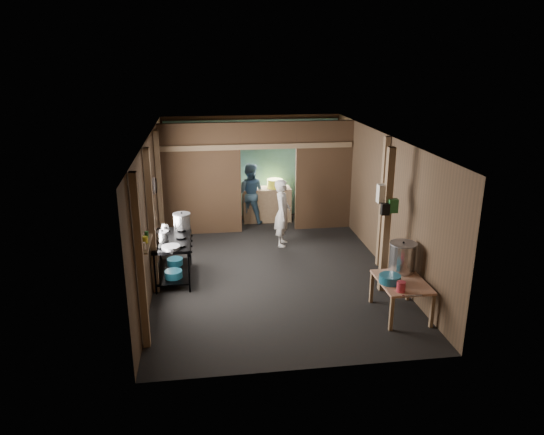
{
  "coord_description": "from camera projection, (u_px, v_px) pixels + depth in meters",
  "views": [
    {
      "loc": [
        -1.26,
        -9.25,
        4.07
      ],
      "look_at": [
        0.0,
        -0.2,
        1.1
      ],
      "focal_mm": 33.38,
      "sensor_mm": 36.0,
      "label": 1
    }
  ],
  "objects": [
    {
      "name": "wall_clock",
      "position": [
        262.0,
        144.0,
        12.78
      ],
      "size": [
        0.2,
        0.03,
        0.2
      ],
      "primitive_type": "cylinder",
      "rotation": [
        1.57,
        0.0,
        0.0
      ],
      "color": "silver",
      "rests_on": "wall_back"
    },
    {
      "name": "wall_left",
      "position": [
        151.0,
        209.0,
        9.44
      ],
      "size": [
        0.0,
        7.0,
        2.6
      ],
      "primitive_type": "cube",
      "color": "brown",
      "rests_on": "ground"
    },
    {
      "name": "turquoise_panel",
      "position": [
        253.0,
        169.0,
        12.99
      ],
      "size": [
        4.4,
        0.06,
        2.5
      ],
      "primitive_type": "cube",
      "color": "#62A3A5",
      "rests_on": "wall_back"
    },
    {
      "name": "gas_range",
      "position": [
        174.0,
        259.0,
        9.48
      ],
      "size": [
        0.7,
        1.36,
        0.8
      ],
      "primitive_type": null,
      "color": "black",
      "rests_on": "floor"
    },
    {
      "name": "ceiling",
      "position": [
        271.0,
        137.0,
        9.33
      ],
      "size": [
        4.5,
        7.0,
        0.0
      ],
      "primitive_type": "cube",
      "color": "#424140",
      "rests_on": "ground"
    },
    {
      "name": "post_left_b",
      "position": [
        152.0,
        223.0,
        8.7
      ],
      "size": [
        0.1,
        0.12,
        2.6
      ],
      "primitive_type": "cube",
      "color": "#8E7450",
      "rests_on": "floor"
    },
    {
      "name": "pink_bucket",
      "position": [
        401.0,
        287.0,
        7.72
      ],
      "size": [
        0.17,
        0.17,
        0.16
      ],
      "primitive_type": "cylinder",
      "rotation": [
        0.0,
        0.0,
        -0.26
      ],
      "color": "#BB2F3D",
      "rests_on": "prep_table"
    },
    {
      "name": "jar_green",
      "position": [
        147.0,
        235.0,
        7.63
      ],
      "size": [
        0.06,
        0.06,
        0.1
      ],
      "primitive_type": "cylinder",
      "color": "#246A2F",
      "rests_on": "wall_shelf"
    },
    {
      "name": "post_left_c",
      "position": [
        160.0,
        192.0,
        10.58
      ],
      "size": [
        0.1,
        0.12,
        2.6
      ],
      "primitive_type": "cube",
      "color": "#8E7450",
      "rests_on": "floor"
    },
    {
      "name": "stock_pot",
      "position": [
        402.0,
        258.0,
        8.4
      ],
      "size": [
        0.46,
        0.46,
        0.52
      ],
      "primitive_type": null,
      "rotation": [
        0.0,
        0.0,
        0.01
      ],
      "color": "silver",
      "rests_on": "prep_table"
    },
    {
      "name": "stove_pot_large",
      "position": [
        182.0,
        222.0,
        9.82
      ],
      "size": [
        0.38,
        0.38,
        0.34
      ],
      "primitive_type": null,
      "rotation": [
        0.0,
        0.0,
        -0.13
      ],
      "color": "silver",
      "rests_on": "gas_range"
    },
    {
      "name": "jar_white",
      "position": [
        143.0,
        246.0,
        7.19
      ],
      "size": [
        0.07,
        0.07,
        0.1
      ],
      "primitive_type": "cylinder",
      "color": "silver",
      "rests_on": "wall_shelf"
    },
    {
      "name": "partition_left",
      "position": [
        201.0,
        180.0,
        11.63
      ],
      "size": [
        1.85,
        0.1,
        2.6
      ],
      "primitive_type": "cube",
      "color": "#4A321C",
      "rests_on": "floor"
    },
    {
      "name": "stove_pot_med",
      "position": [
        162.0,
        237.0,
        9.23
      ],
      "size": [
        0.26,
        0.26,
        0.2
      ],
      "primitive_type": null,
      "rotation": [
        0.0,
        0.0,
        -0.14
      ],
      "color": "silver",
      "rests_on": "gas_range"
    },
    {
      "name": "frying_pan",
      "position": [
        171.0,
        247.0,
        8.86
      ],
      "size": [
        0.41,
        0.59,
        0.07
      ],
      "primitive_type": null,
      "rotation": [
        0.0,
        0.0,
        -0.17
      ],
      "color": "gray",
      "rests_on": "gas_range"
    },
    {
      "name": "partition_header",
      "position": [
        268.0,
        135.0,
        11.53
      ],
      "size": [
        1.3,
        0.1,
        0.6
      ],
      "primitive_type": "cube",
      "color": "#4A321C",
      "rests_on": "wall_back"
    },
    {
      "name": "back_counter",
      "position": [
        267.0,
        204.0,
        12.82
      ],
      "size": [
        1.2,
        0.5,
        0.85
      ],
      "primitive_type": "cube",
      "color": "#8E7450",
      "rests_on": "floor"
    },
    {
      "name": "yellow_tub",
      "position": [
        275.0,
        184.0,
        12.69
      ],
      "size": [
        0.4,
        0.4,
        0.22
      ],
      "primitive_type": "cylinder",
      "color": "yellow",
      "rests_on": "back_counter"
    },
    {
      "name": "worker_back",
      "position": [
        250.0,
        193.0,
        12.59
      ],
      "size": [
        0.87,
        0.77,
        1.51
      ],
      "primitive_type": "imported",
      "rotation": [
        0.0,
        0.0,
        2.84
      ],
      "color": "#456E8D",
      "rests_on": "floor"
    },
    {
      "name": "knife",
      "position": [
        412.0,
        296.0,
        7.6
      ],
      "size": [
        0.3,
        0.07,
        0.01
      ],
      "primitive_type": "cube",
      "rotation": [
        0.0,
        0.0,
        -0.13
      ],
      "color": "silver",
      "rests_on": "prep_table"
    },
    {
      "name": "cross_beam",
      "position": [
        258.0,
        146.0,
        11.53
      ],
      "size": [
        4.4,
        0.12,
        0.12
      ],
      "primitive_type": "cube",
      "color": "#8E7450",
      "rests_on": "wall_left"
    },
    {
      "name": "floor",
      "position": [
        271.0,
        266.0,
        10.14
      ],
      "size": [
        4.5,
        7.0,
        0.0
      ],
      "primitive_type": "cube",
      "color": "black",
      "rests_on": "ground"
    },
    {
      "name": "bag_green",
      "position": [
        393.0,
        206.0,
        8.61
      ],
      "size": [
        0.16,
        0.12,
        0.24
      ],
      "primitive_type": "cube",
      "color": "#246A2F",
      "rests_on": "post_free"
    },
    {
      "name": "wall_shelf",
      "position": [
        145.0,
        244.0,
        7.44
      ],
      "size": [
        0.14,
        0.8,
        0.03
      ],
      "primitive_type": "cube",
      "color": "#8E7450",
      "rests_on": "wall_left"
    },
    {
      "name": "prep_table",
      "position": [
        401.0,
        298.0,
        8.2
      ],
      "size": [
        0.73,
        1.01,
        0.59
      ],
      "primitive_type": null,
      "color": "tan",
      "rests_on": "floor"
    },
    {
      "name": "wall_back",
      "position": [
        252.0,
        166.0,
        13.03
      ],
      "size": [
        4.5,
        0.0,
        2.6
      ],
      "primitive_type": "cube",
      "color": "brown",
      "rests_on": "ground"
    },
    {
      "name": "blue_tub_back",
      "position": [
        175.0,
        262.0,
        9.82
      ],
      "size": [
        0.3,
        0.3,
        0.12
      ],
      "primitive_type": "cylinder",
      "color": "#1E6885",
      "rests_on": "gas_range"
    },
    {
      "name": "wall_right",
      "position": [
        383.0,
        200.0,
        10.03
      ],
      "size": [
        0.0,
        7.0,
        2.6
      ],
      "primitive_type": "cube",
      "color": "brown",
      "rests_on": "ground"
    },
    {
      "name": "stove_saucepan",
      "position": [
        164.0,
        228.0,
        9.76
      ],
      "size": [
        0.23,
        0.23,
        0.11
      ],
      "primitive_type": "cylinder",
      "rotation": [
        0.0,
        0.0,
        0.43
      ],
      "color": "silver",
      "rests_on": "gas_range"
    },
    {
      "name": "pan_lid_big",
      "position": [
        154.0,
        186.0,
        9.71
      ],
      "size": [
        0.03,
        0.34,
        0.34
      ],
      "primitive_type": "cylinder",
      "rotation": [
        0.0,
        1.57,
        0.0
      ],
      "color": "gray",
      "rests_on": "wall_left"
    },
    {
      "name": "jar_yellow",
      "position": [
        145.0,
        240.0,
        7.42
      ],
      "size": [
        0.08,
        0.08,
        0.1
      ],
      "primitive_type": "cylinder",
      "color": "yellow",
      "rests_on": "wall_shelf"
    },
    {
      "name": "bag_white",
      "position": [
        384.0,
        194.0,
        8.67
      ],
      "size": [
        0.22,
        0.15,
        0.32
      ],
      "primitive_type": "cube",
      "color": "silver",
      "rests_on": "post_free"
    },
    {
      "name": "partition_right",
      "position": [
        324.0,
        176.0,
        12.01
      ],
      "size": [
        1.35,
        0.1,
        2.6
      ],
      "primitive_type": "cube",
      "color": "#4A321C",
      "rests_on": "floor"
    },
    {
      "name": "wash_basin",
      "position": [
        390.0,
        279.0,
        8.03
      ],
      "size": [
        0.37,
        0.37,
        0.13
      ],
      "primitive_type": "cylinder",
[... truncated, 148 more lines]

